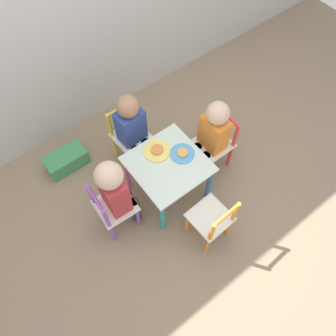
# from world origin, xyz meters

# --- Properties ---
(ground_plane) EXTENTS (6.00, 6.00, 0.00)m
(ground_plane) POSITION_xyz_m (0.00, 0.00, 0.00)
(ground_plane) COLOR #8C755B
(kids_table) EXTENTS (0.51, 0.51, 0.42)m
(kids_table) POSITION_xyz_m (0.00, 0.00, 0.35)
(kids_table) COLOR silver
(kids_table) RESTS_ON ground_plane
(chair_yellow) EXTENTS (0.27, 0.27, 0.53)m
(chair_yellow) POSITION_xyz_m (-0.03, 0.47, 0.26)
(chair_yellow) COLOR silver
(chair_yellow) RESTS_ON ground_plane
(chair_red) EXTENTS (0.26, 0.26, 0.53)m
(chair_red) POSITION_xyz_m (0.47, 0.00, 0.26)
(chair_red) COLOR silver
(chair_red) RESTS_ON ground_plane
(chair_purple) EXTENTS (0.27, 0.27, 0.53)m
(chair_purple) POSITION_xyz_m (-0.47, 0.02, 0.26)
(chair_purple) COLOR silver
(chair_purple) RESTS_ON ground_plane
(chair_orange) EXTENTS (0.27, 0.27, 0.53)m
(chair_orange) POSITION_xyz_m (0.02, -0.47, 0.26)
(chair_orange) COLOR silver
(chair_orange) RESTS_ON ground_plane
(child_back) EXTENTS (0.21, 0.22, 0.73)m
(child_back) POSITION_xyz_m (-0.02, 0.41, 0.44)
(child_back) COLOR #7A6B5B
(child_back) RESTS_ON ground_plane
(child_right) EXTENTS (0.22, 0.20, 0.73)m
(child_right) POSITION_xyz_m (0.41, 0.00, 0.45)
(child_right) COLOR #38383D
(child_right) RESTS_ON ground_plane
(child_left) EXTENTS (0.23, 0.21, 0.77)m
(child_left) POSITION_xyz_m (-0.41, 0.02, 0.47)
(child_left) COLOR #38383D
(child_left) RESTS_ON ground_plane
(plate_back) EXTENTS (0.19, 0.19, 0.03)m
(plate_back) POSITION_xyz_m (0.00, 0.13, 0.43)
(plate_back) COLOR #EADB66
(plate_back) RESTS_ON kids_table
(plate_right) EXTENTS (0.17, 0.17, 0.03)m
(plate_right) POSITION_xyz_m (0.13, 0.00, 0.43)
(plate_right) COLOR #4C9EE0
(plate_right) RESTS_ON kids_table
(storage_bin) EXTENTS (0.33, 0.18, 0.15)m
(storage_bin) POSITION_xyz_m (-0.52, 0.70, 0.07)
(storage_bin) COLOR #3D8E56
(storage_bin) RESTS_ON ground_plane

